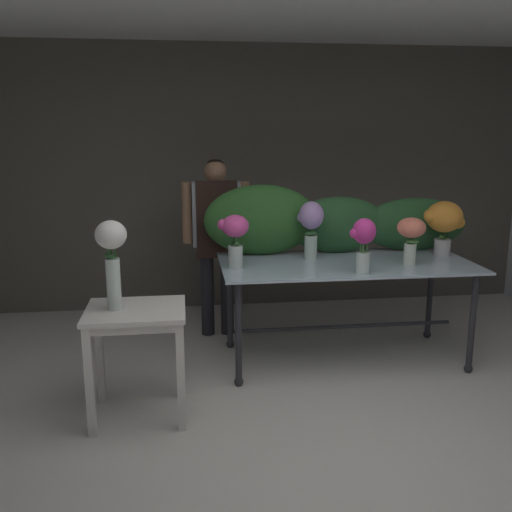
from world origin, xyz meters
name	(u,v)px	position (x,y,z in m)	size (l,w,h in m)	color
ground_plane	(293,363)	(0.00, 1.72, 0.00)	(7.56, 7.56, 0.00)	beige
wall_back	(264,179)	(0.00, 3.43, 1.37)	(5.82, 0.12, 2.74)	#5B564C
ceiling_slab	(299,0)	(0.00, 1.72, 2.80)	(5.94, 3.55, 0.12)	silver
display_table_glass	(346,276)	(0.43, 1.75, 0.72)	(2.04, 0.98, 0.84)	#ABC0D1
side_table_white	(136,325)	(-1.19, 1.00, 0.64)	(0.64, 0.54, 0.76)	silver
florist	(216,228)	(-0.57, 2.48, 1.01)	(0.61, 0.24, 1.63)	#232328
foliage_backdrop	(325,222)	(0.34, 2.12, 1.11)	(2.32, 0.30, 0.60)	#2D6028
vase_magenta_ranunculus	(363,241)	(0.45, 1.38, 1.09)	(0.20, 0.17, 0.42)	silver
vase_lilac_peonies	(311,224)	(0.16, 1.89, 1.14)	(0.21, 0.20, 0.48)	silver
vase_sunset_dahlias	(444,221)	(1.31, 1.88, 1.14)	(0.37, 0.30, 0.46)	silver
vase_fuchsia_lilies	(235,235)	(-0.48, 1.66, 1.10)	(0.24, 0.21, 0.42)	silver
vase_coral_roses	(411,234)	(0.90, 1.59, 1.09)	(0.23, 0.22, 0.38)	silver
vase_white_roses_tall	(112,254)	(-1.32, 1.00, 1.13)	(0.20, 0.20, 0.58)	silver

